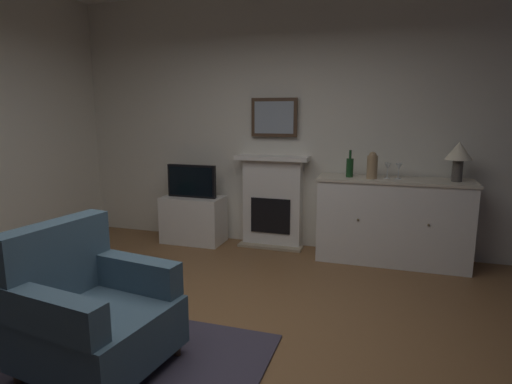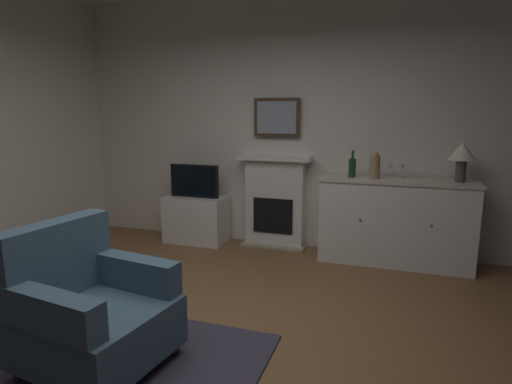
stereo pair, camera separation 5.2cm
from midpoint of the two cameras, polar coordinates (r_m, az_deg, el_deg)
ground_plane at (r=3.05m, az=-8.31°, el=-21.79°), size 5.49×5.10×0.10m
wall_rear at (r=4.96m, az=4.15°, el=9.61°), size 5.49×0.06×2.98m
area_rug at (r=3.10m, az=-24.07°, el=-20.92°), size 2.35×1.48×0.02m
fireplace_unit at (r=4.99m, az=1.98°, el=-1.29°), size 0.87×0.30×1.10m
framed_picture at (r=4.92m, az=2.20°, el=10.20°), size 0.55×0.04×0.45m
sideboard_cabinet at (r=4.66m, az=17.90°, el=-3.81°), size 1.58×0.49×0.92m
table_lamp at (r=4.58m, az=25.83°, el=4.76°), size 0.26×0.26×0.40m
wine_bottle at (r=4.56m, az=12.45°, el=3.37°), size 0.08×0.08×0.29m
wine_glass_left at (r=4.56m, az=17.34°, el=3.32°), size 0.07×0.07×0.16m
wine_glass_center at (r=4.55m, az=18.73°, el=3.22°), size 0.07×0.07×0.16m
vase_decorative at (r=4.50m, az=15.38°, el=3.57°), size 0.11×0.11×0.28m
tv_cabinet at (r=5.24m, az=-8.87°, el=-3.75°), size 0.75×0.42×0.58m
tv_set at (r=5.12m, az=-9.14°, el=1.49°), size 0.62×0.07×0.40m
armchair at (r=2.87m, az=-22.35°, el=-14.95°), size 0.90×0.87×0.92m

